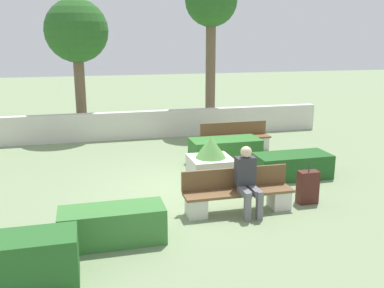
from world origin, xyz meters
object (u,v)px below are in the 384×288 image
(bench_front, at_px, (238,195))
(bench_left_side, at_px, (235,140))
(planter_corner_left, at_px, (211,164))
(tree_leftmost, at_px, (77,33))
(suitcase, at_px, (308,187))
(person_seated_man, at_px, (247,178))
(tree_center_left, at_px, (211,6))

(bench_front, distance_m, bench_left_side, 4.67)
(planter_corner_left, height_order, tree_leftmost, tree_leftmost)
(suitcase, bearing_deg, person_seated_man, -172.60)
(planter_corner_left, xyz_separation_m, tree_center_left, (1.77, 5.93, 3.87))
(tree_leftmost, relative_size, tree_center_left, 0.84)
(tree_leftmost, bearing_deg, bench_left_side, -37.59)
(bench_left_side, distance_m, tree_center_left, 5.12)
(planter_corner_left, bearing_deg, bench_front, -87.41)
(bench_left_side, height_order, person_seated_man, person_seated_man)
(planter_corner_left, distance_m, tree_center_left, 7.29)
(person_seated_man, distance_m, suitcase, 1.46)
(suitcase, height_order, tree_center_left, tree_center_left)
(tree_leftmost, bearing_deg, tree_center_left, -3.53)
(bench_front, relative_size, planter_corner_left, 1.88)
(bench_front, xyz_separation_m, tree_leftmost, (-2.89, 7.82, 3.12))
(person_seated_man, xyz_separation_m, tree_leftmost, (-3.02, 7.96, 2.73))
(planter_corner_left, distance_m, suitcase, 2.25)
(person_seated_man, height_order, tree_center_left, tree_center_left)
(planter_corner_left, bearing_deg, suitcase, -44.52)
(person_seated_man, height_order, tree_leftmost, tree_leftmost)
(suitcase, distance_m, tree_center_left, 8.51)
(planter_corner_left, bearing_deg, tree_center_left, 73.40)
(bench_front, distance_m, planter_corner_left, 1.62)
(bench_left_side, distance_m, person_seated_man, 4.78)
(tree_leftmost, xyz_separation_m, tree_center_left, (4.58, -0.28, 0.92))
(tree_center_left, bearing_deg, bench_left_side, -92.61)
(bench_front, xyz_separation_m, tree_center_left, (1.69, 7.54, 4.04))
(bench_left_side, xyz_separation_m, tree_center_left, (0.14, 3.14, 4.05))
(tree_leftmost, distance_m, tree_center_left, 4.68)
(bench_front, relative_size, person_seated_man, 1.65)
(bench_front, bearing_deg, tree_center_left, 77.34)
(bench_front, xyz_separation_m, person_seated_man, (0.13, -0.14, 0.39))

